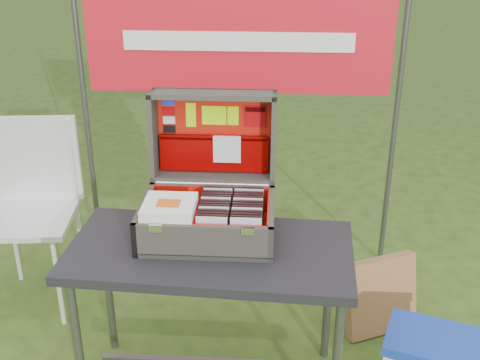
# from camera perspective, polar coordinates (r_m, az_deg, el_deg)

# --- Properties ---
(table) EXTENTS (1.15, 0.62, 0.70)m
(table) POSITION_cam_1_polar(r_m,az_deg,el_deg) (2.60, -2.68, -13.06)
(table) COLOR black
(table) RESTS_ON ground
(table_top) EXTENTS (1.15, 0.62, 0.04)m
(table_top) POSITION_cam_1_polar(r_m,az_deg,el_deg) (2.41, -2.83, -6.79)
(table_top) COLOR black
(table_top) RESTS_ON ground
(table_leg_fl) EXTENTS (0.04, 0.04, 0.66)m
(table_leg_fl) POSITION_cam_1_polar(r_m,az_deg,el_deg) (2.54, -15.02, -15.61)
(table_leg_fl) COLOR #59595B
(table_leg_fl) RESTS_ON ground
(table_leg_bl) EXTENTS (0.04, 0.04, 0.66)m
(table_leg_bl) POSITION_cam_1_polar(r_m,az_deg,el_deg) (2.87, -12.36, -10.03)
(table_leg_bl) COLOR #59595B
(table_leg_bl) RESTS_ON ground
(table_leg_br) EXTENTS (0.04, 0.04, 0.66)m
(table_leg_br) POSITION_cam_1_polar(r_m,az_deg,el_deg) (2.79, 8.35, -10.89)
(table_leg_br) COLOR #59595B
(table_leg_br) RESTS_ON ground
(suitcase) EXTENTS (0.54, 0.54, 0.52)m
(suitcase) POSITION_cam_1_polar(r_m,az_deg,el_deg) (2.42, -3.04, 0.82)
(suitcase) COLOR #49453C
(suitcase) RESTS_ON table
(suitcase_base_bottom) EXTENTS (0.54, 0.38, 0.02)m
(suitcase_base_bottom) POSITION_cam_1_polar(r_m,az_deg,el_deg) (2.47, -3.07, -5.07)
(suitcase_base_bottom) COLOR #49453C
(suitcase_base_bottom) RESTS_ON table_top
(suitcase_base_wall_front) EXTENTS (0.54, 0.02, 0.14)m
(suitcase_base_wall_front) POSITION_cam_1_polar(r_m,az_deg,el_deg) (2.29, -3.61, -5.97)
(suitcase_base_wall_front) COLOR #49453C
(suitcase_base_wall_front) RESTS_ON table_top
(suitcase_base_wall_back) EXTENTS (0.54, 0.02, 0.14)m
(suitcase_base_wall_back) POSITION_cam_1_polar(r_m,az_deg,el_deg) (2.61, -2.66, -1.93)
(suitcase_base_wall_back) COLOR #49453C
(suitcase_base_wall_back) RESTS_ON table_top
(suitcase_base_wall_left) EXTENTS (0.02, 0.38, 0.14)m
(suitcase_base_wall_left) POSITION_cam_1_polar(r_m,az_deg,el_deg) (2.49, -9.05, -3.60)
(suitcase_base_wall_left) COLOR #49453C
(suitcase_base_wall_left) RESTS_ON table_top
(suitcase_base_wall_right) EXTENTS (0.02, 0.38, 0.14)m
(suitcase_base_wall_right) POSITION_cam_1_polar(r_m,az_deg,el_deg) (2.43, 2.99, -4.00)
(suitcase_base_wall_right) COLOR #49453C
(suitcase_base_wall_right) RESTS_ON table_top
(suitcase_liner_floor) EXTENTS (0.50, 0.34, 0.01)m
(suitcase_liner_floor) POSITION_cam_1_polar(r_m,az_deg,el_deg) (2.47, -3.08, -4.80)
(suitcase_liner_floor) COLOR red
(suitcase_liner_floor) RESTS_ON suitcase_base_bottom
(suitcase_latch_left) EXTENTS (0.05, 0.01, 0.03)m
(suitcase_latch_left) POSITION_cam_1_polar(r_m,az_deg,el_deg) (2.27, -8.03, -4.57)
(suitcase_latch_left) COLOR silver
(suitcase_latch_left) RESTS_ON suitcase_base_wall_front
(suitcase_latch_right) EXTENTS (0.05, 0.01, 0.03)m
(suitcase_latch_right) POSITION_cam_1_polar(r_m,az_deg,el_deg) (2.23, 0.74, -4.88)
(suitcase_latch_right) COLOR silver
(suitcase_latch_right) RESTS_ON suitcase_base_wall_front
(suitcase_hinge) EXTENTS (0.48, 0.02, 0.02)m
(suitcase_hinge) POSITION_cam_1_polar(r_m,az_deg,el_deg) (2.58, -2.66, -0.39)
(suitcase_hinge) COLOR silver
(suitcase_hinge) RESTS_ON suitcase_base_wall_back
(suitcase_lid_back) EXTENTS (0.54, 0.05, 0.39)m
(suitcase_lid_back) POSITION_cam_1_polar(r_m,az_deg,el_deg) (2.65, -2.41, 4.54)
(suitcase_lid_back) COLOR #49453C
(suitcase_lid_back) RESTS_ON suitcase_base_wall_back
(suitcase_lid_rim_far) EXTENTS (0.54, 0.15, 0.03)m
(suitcase_lid_rim_far) POSITION_cam_1_polar(r_m,az_deg,el_deg) (2.54, -2.60, 8.09)
(suitcase_lid_rim_far) COLOR #49453C
(suitcase_lid_rim_far) RESTS_ON suitcase_lid_back
(suitcase_lid_rim_near) EXTENTS (0.54, 0.15, 0.03)m
(suitcase_lid_rim_near) POSITION_cam_1_polar(r_m,az_deg,el_deg) (2.65, -2.50, 0.39)
(suitcase_lid_rim_near) COLOR #49453C
(suitcase_lid_rim_near) RESTS_ON suitcase_lid_back
(suitcase_lid_rim_left) EXTENTS (0.02, 0.17, 0.39)m
(suitcase_lid_rim_left) POSITION_cam_1_polar(r_m,az_deg,el_deg) (2.63, -8.18, 4.25)
(suitcase_lid_rim_left) COLOR #49453C
(suitcase_lid_rim_left) RESTS_ON suitcase_lid_back
(suitcase_lid_rim_right) EXTENTS (0.02, 0.17, 0.39)m
(suitcase_lid_rim_right) POSITION_cam_1_polar(r_m,az_deg,el_deg) (2.58, 3.20, 4.03)
(suitcase_lid_rim_right) COLOR #49453C
(suitcase_lid_rim_right) RESTS_ON suitcase_lid_back
(suitcase_lid_liner) EXTENTS (0.49, 0.03, 0.34)m
(suitcase_lid_liner) POSITION_cam_1_polar(r_m,az_deg,el_deg) (2.63, -2.44, 4.46)
(suitcase_lid_liner) COLOR red
(suitcase_lid_liner) RESTS_ON suitcase_lid_back
(suitcase_liner_wall_front) EXTENTS (0.50, 0.01, 0.12)m
(suitcase_liner_wall_front) POSITION_cam_1_polar(r_m,az_deg,el_deg) (2.29, -3.58, -5.57)
(suitcase_liner_wall_front) COLOR red
(suitcase_liner_wall_front) RESTS_ON suitcase_base_bottom
(suitcase_liner_wall_back) EXTENTS (0.50, 0.01, 0.12)m
(suitcase_liner_wall_back) POSITION_cam_1_polar(r_m,az_deg,el_deg) (2.59, -2.69, -1.85)
(suitcase_liner_wall_back) COLOR red
(suitcase_liner_wall_back) RESTS_ON suitcase_base_bottom
(suitcase_liner_wall_left) EXTENTS (0.01, 0.34, 0.12)m
(suitcase_liner_wall_left) POSITION_cam_1_polar(r_m,az_deg,el_deg) (2.48, -8.76, -3.39)
(suitcase_liner_wall_left) COLOR red
(suitcase_liner_wall_left) RESTS_ON suitcase_base_bottom
(suitcase_liner_wall_right) EXTENTS (0.01, 0.34, 0.12)m
(suitcase_liner_wall_right) POSITION_cam_1_polar(r_m,az_deg,el_deg) (2.43, 2.67, -3.77)
(suitcase_liner_wall_right) COLOR red
(suitcase_liner_wall_right) RESTS_ON suitcase_base_bottom
(suitcase_lid_pocket) EXTENTS (0.48, 0.04, 0.16)m
(suitcase_lid_pocket) POSITION_cam_1_polar(r_m,az_deg,el_deg) (2.64, -2.46, 2.49)
(suitcase_lid_pocket) COLOR #750000
(suitcase_lid_pocket) RESTS_ON suitcase_lid_liner
(suitcase_pocket_edge) EXTENTS (0.47, 0.02, 0.02)m
(suitcase_pocket_edge) POSITION_cam_1_polar(r_m,az_deg,el_deg) (2.61, -2.49, 4.05)
(suitcase_pocket_edge) COLOR #750000
(suitcase_pocket_edge) RESTS_ON suitcase_lid_pocket
(suitcase_pocket_cd) EXTENTS (0.12, 0.02, 0.12)m
(suitcase_pocket_cd) POSITION_cam_1_polar(r_m,az_deg,el_deg) (2.61, -1.24, 2.94)
(suitcase_pocket_cd) COLOR silver
(suitcase_pocket_cd) RESTS_ON suitcase_lid_pocket
(lid_sticker_cc_a) EXTENTS (0.05, 0.01, 0.03)m
(lid_sticker_cc_a) POSITION_cam_1_polar(r_m,az_deg,el_deg) (2.62, -6.81, 7.35)
(lid_sticker_cc_a) COLOR #1933B2
(lid_sticker_cc_a) RESTS_ON suitcase_lid_liner
(lid_sticker_cc_b) EXTENTS (0.05, 0.01, 0.03)m
(lid_sticker_cc_b) POSITION_cam_1_polar(r_m,az_deg,el_deg) (2.63, -6.78, 6.50)
(lid_sticker_cc_b) COLOR #A90509
(lid_sticker_cc_b) RESTS_ON suitcase_lid_liner
(lid_sticker_cc_c) EXTENTS (0.05, 0.01, 0.03)m
(lid_sticker_cc_c) POSITION_cam_1_polar(r_m,az_deg,el_deg) (2.64, -6.75, 5.66)
(lid_sticker_cc_c) COLOR white
(lid_sticker_cc_c) RESTS_ON suitcase_lid_liner
(lid_sticker_cc_d) EXTENTS (0.05, 0.01, 0.03)m
(lid_sticker_cc_d) POSITION_cam_1_polar(r_m,az_deg,el_deg) (2.65, -6.71, 4.83)
(lid_sticker_cc_d) COLOR black
(lid_sticker_cc_d) RESTS_ON suitcase_lid_liner
(lid_card_neon_tall) EXTENTS (0.04, 0.01, 0.11)m
(lid_card_neon_tall) POSITION_cam_1_polar(r_m,az_deg,el_deg) (2.62, -4.68, 6.17)
(lid_card_neon_tall) COLOR #B3F606
(lid_card_neon_tall) RESTS_ON suitcase_lid_liner
(lid_card_neon_main) EXTENTS (0.11, 0.01, 0.08)m
(lid_card_neon_main) POSITION_cam_1_polar(r_m,az_deg,el_deg) (2.61, -2.47, 6.14)
(lid_card_neon_main) COLOR #B3F606
(lid_card_neon_main) RESTS_ON suitcase_lid_liner
(lid_card_neon_small) EXTENTS (0.05, 0.01, 0.08)m
(lid_card_neon_small) POSITION_cam_1_polar(r_m,az_deg,el_deg) (2.60, -0.67, 6.11)
(lid_card_neon_small) COLOR #B3F606
(lid_card_neon_small) RESTS_ON suitcase_lid_liner
(lid_sticker_band) EXTENTS (0.10, 0.01, 0.10)m
(lid_sticker_band) POSITION_cam_1_polar(r_m,az_deg,el_deg) (2.60, 1.46, 6.06)
(lid_sticker_band) COLOR #A90509
(lid_sticker_band) RESTS_ON suitcase_lid_liner
(lid_sticker_band_bar) EXTENTS (0.09, 0.00, 0.02)m
(lid_sticker_band_bar) POSITION_cam_1_polar(r_m,az_deg,el_deg) (2.59, 1.47, 6.71)
(lid_sticker_band_bar) COLOR black
(lid_sticker_band_bar) RESTS_ON suitcase_lid_liner
(cd_left_0) EXTENTS (0.12, 0.01, 0.14)m
(cd_left_0) POSITION_cam_1_polar(r_m,az_deg,el_deg) (2.30, -2.69, -5.05)
(cd_left_0) COLOR silver
(cd_left_0) RESTS_ON suitcase_liner_floor
(cd_left_1) EXTENTS (0.12, 0.01, 0.14)m
(cd_left_1) POSITION_cam_1_polar(r_m,az_deg,el_deg) (2.32, -2.63, -4.80)
(cd_left_1) COLOR black
(cd_left_1) RESTS_ON suitcase_liner_floor
(cd_left_2) EXTENTS (0.12, 0.01, 0.14)m
(cd_left_2) POSITION_cam_1_polar(r_m,az_deg,el_deg) (2.34, -2.58, -4.54)
(cd_left_2) COLOR black
(cd_left_2) RESTS_ON suitcase_liner_floor
(cd_left_3) EXTENTS (0.12, 0.01, 0.14)m
(cd_left_3) POSITION_cam_1_polar(r_m,az_deg,el_deg) (2.36, -2.53, -4.29)
(cd_left_3) COLOR black
(cd_left_3) RESTS_ON suitcase_liner_floor
(cd_left_4) EXTENTS (0.12, 0.01, 0.14)m
(cd_left_4) POSITION_cam_1_polar(r_m,az_deg,el_deg) (2.38, -2.47, -4.05)
(cd_left_4) COLOR silver
(cd_left_4) RESTS_ON suitcase_liner_floor
(cd_left_5) EXTENTS (0.12, 0.01, 0.14)m
(cd_left_5) POSITION_cam_1_polar(r_m,az_deg,el_deg) (2.39, -2.42, -3.81)
(cd_left_5) COLOR black
(cd_left_5) RESTS_ON suitcase_liner_floor
(cd_left_6) EXTENTS (0.12, 0.01, 0.14)m
(cd_left_6) POSITION_cam_1_polar(r_m,az_deg,el_deg) (2.41, -2.37, -3.57)
(cd_left_6) COLOR black
(cd_left_6) RESTS_ON suitcase_liner_floor
(cd_left_7) EXTENTS (0.12, 0.01, 0.14)m
(cd_left_7) POSITION_cam_1_polar(r_m,az_deg,el_deg) (2.43, -2.32, -3.34)
(cd_left_7) COLOR black
(cd_left_7) RESTS_ON suitcase_liner_floor
(cd_left_8) EXTENTS (0.12, 0.01, 0.14)m
(cd_left_8) POSITION_cam_1_polar(r_m,az_deg,el_deg) (2.45, -2.27, -3.11)
(cd_left_8) COLOR silver
(cd_left_8) RESTS_ON suitcase_liner_floor
(cd_left_9) EXTENTS (0.12, 0.01, 0.14)m
(cd_left_9) POSITION_cam_1_polar(r_m,az_deg,el_deg) (2.47, -2.22, -2.88)
(cd_left_9) COLOR black
(cd_left_9) RESTS_ON suitcase_liner_floor
(cd_left_10) EXTENTS (0.12, 0.01, 0.14)m
(cd_left_10) POSITION_cam_1_polar(r_m,az_deg,el_deg) (2.49, -2.18, -2.66)
(cd_left_10) COLOR black
(cd_left_10) RESTS_ON suitcase_liner_floor
(cd_left_11) EXTENTS (0.12, 0.01, 0.14)m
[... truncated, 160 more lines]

